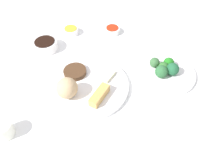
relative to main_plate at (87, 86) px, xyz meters
name	(u,v)px	position (x,y,z in m)	size (l,w,h in m)	color
tabletop	(92,83)	(0.04, 0.00, -0.02)	(2.20, 2.20, 0.02)	white
main_plate	(87,86)	(0.00, 0.00, 0.00)	(0.29, 0.29, 0.02)	white
rice_scoop	(67,88)	(-0.07, 0.04, 0.04)	(0.07, 0.07, 0.07)	tan
spring_roll	(99,95)	(-0.04, -0.07, 0.02)	(0.09, 0.03, 0.03)	tan
crab_rangoon_wonton	(104,74)	(0.07, -0.04, 0.01)	(0.06, 0.06, 0.01)	beige
stir_fry_heap	(75,71)	(0.04, 0.07, 0.02)	(0.08, 0.08, 0.02)	#472E1B
broccoli_plate	(164,73)	(0.16, -0.24, 0.00)	(0.23, 0.23, 0.01)	white
broccoli_floret_0	(161,72)	(0.14, -0.23, 0.03)	(0.05, 0.05, 0.05)	#295F33
broccoli_floret_1	(173,69)	(0.16, -0.27, 0.03)	(0.05, 0.05, 0.05)	#1E5834
broccoli_floret_2	(163,67)	(0.17, -0.24, 0.03)	(0.04, 0.04, 0.04)	#2F662C
broccoli_floret_3	(169,63)	(0.20, -0.25, 0.03)	(0.04, 0.04, 0.04)	#1F731C
broccoli_floret_4	(155,62)	(0.18, -0.20, 0.03)	(0.04, 0.04, 0.04)	#366136
soy_sauce_bowl	(45,45)	(0.13, 0.26, 0.01)	(0.10, 0.10, 0.04)	white
soy_sauce_bowl_liquid	(44,41)	(0.13, 0.26, 0.03)	(0.08, 0.08, 0.00)	black
sauce_ramekin_sweet_and_sour	(112,31)	(0.34, 0.03, 0.01)	(0.07, 0.07, 0.03)	white
sauce_ramekin_sweet_and_sour_liquid	(112,28)	(0.34, 0.03, 0.02)	(0.05, 0.05, 0.00)	red
sauce_ramekin_hot_mustard	(71,31)	(0.27, 0.21, 0.01)	(0.07, 0.07, 0.03)	white
sauce_ramekin_hot_mustard_liquid	(70,28)	(0.27, 0.21, 0.02)	(0.05, 0.05, 0.00)	yellow
teacup	(4,130)	(-0.26, 0.15, 0.02)	(0.06, 0.06, 0.05)	white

